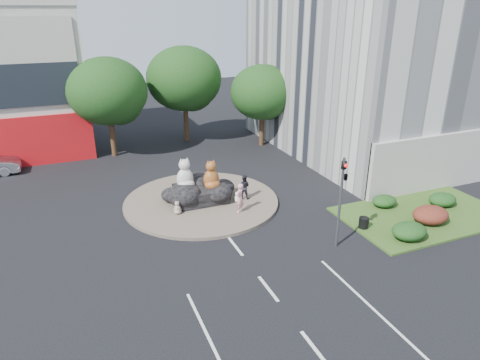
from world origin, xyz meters
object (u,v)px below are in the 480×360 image
Objects in this scene: pedestrian_dark at (244,187)px; litter_bin at (364,223)px; kitten_calico at (177,207)px; cat_tabby at (211,174)px; pedestrian_pink at (240,198)px; kitten_white at (237,196)px; cat_white at (185,173)px.

pedestrian_dark is 7.89m from litter_bin.
kitten_calico reaches higher than litter_bin.
kitten_calico is (-2.51, -0.88, -1.45)m from cat_tabby.
cat_tabby reaches higher than pedestrian_pink.
kitten_white is 1.13× the size of litter_bin.
cat_white is 1.13× the size of pedestrian_pink.
pedestrian_pink is 2.95× the size of litter_bin.
cat_white reaches higher than pedestrian_dark.
pedestrian_dark is at bearing -5.09° from kitten_white.
litter_bin is at bearing -45.58° from cat_tabby.
litter_bin is at bearing -47.76° from cat_white.
pedestrian_pink is (2.65, -2.68, -1.02)m from cat_white.
kitten_white is at bearing 63.44° from pedestrian_dark.
pedestrian_dark is (3.66, -0.94, -1.13)m from cat_white.
pedestrian_dark is 2.60× the size of litter_bin.
kitten_white is at bearing 132.64° from litter_bin.
cat_white reaches higher than kitten_white.
kitten_calico is 11.02m from litter_bin.
cat_tabby is at bearing 43.44° from kitten_calico.
pedestrian_pink is at bearing -137.39° from kitten_white.
cat_white is at bearing 139.81° from litter_bin.
cat_tabby is 2.75× the size of kitten_white.
litter_bin is at bearing 164.36° from pedestrian_dark.
cat_tabby reaches higher than litter_bin.
litter_bin is at bearing 101.30° from pedestrian_pink.
kitten_white is 0.83m from pedestrian_dark.
kitten_white reaches higher than litter_bin.
pedestrian_dark reaches higher than kitten_white.
cat_tabby is at bearing 136.54° from litter_bin.
kitten_calico is 0.46× the size of pedestrian_pink.
kitten_calico is at bearing 151.26° from kitten_white.
pedestrian_dark is at bearing 127.78° from litter_bin.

